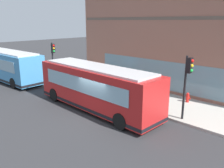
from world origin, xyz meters
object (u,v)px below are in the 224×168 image
object	(u,v)px
traffic_light_down_block	(53,54)
pedestrian_by_light_pole	(133,82)
newspaper_vending_box	(110,88)
traffic_light_near_corner	(188,76)
city_bus_far_down_street	(7,66)
fire_hydrant	(188,97)
city_bus_nearside	(96,88)
pedestrian_walking_along_curb	(127,88)

from	to	relation	value
traffic_light_down_block	pedestrian_by_light_pole	distance (m)	8.99
traffic_light_down_block	newspaper_vending_box	bearing A→B (deg)	-85.74
traffic_light_near_corner	pedestrian_by_light_pole	bearing A→B (deg)	69.25
city_bus_far_down_street	newspaper_vending_box	bearing A→B (deg)	-71.99
fire_hydrant	pedestrian_by_light_pole	world-z (taller)	pedestrian_by_light_pole
city_bus_far_down_street	fire_hydrant	xyz separation A→B (m)	(6.13, -16.87, -1.04)
city_bus_far_down_street	pedestrian_by_light_pole	size ratio (longest dim) A/B	6.48
traffic_light_down_block	city_bus_far_down_street	bearing A→B (deg)	129.05
city_bus_far_down_street	traffic_light_down_block	xyz separation A→B (m)	(3.09, -3.81, 1.23)
traffic_light_near_corner	newspaper_vending_box	xyz separation A→B (m)	(0.62, 7.01, -2.28)
pedestrian_by_light_pole	newspaper_vending_box	world-z (taller)	pedestrian_by_light_pole
city_bus_nearside	fire_hydrant	xyz separation A→B (m)	(5.39, -4.17, -1.04)
pedestrian_walking_along_curb	newspaper_vending_box	distance (m)	2.00
city_bus_nearside	traffic_light_down_block	xyz separation A→B (m)	(2.34, 8.90, 1.23)
pedestrian_by_light_pole	newspaper_vending_box	size ratio (longest dim) A/B	1.74
city_bus_nearside	fire_hydrant	bearing A→B (deg)	-37.72
city_bus_far_down_street	fire_hydrant	world-z (taller)	city_bus_far_down_street
city_bus_far_down_street	traffic_light_down_block	distance (m)	5.05
city_bus_far_down_street	pedestrian_by_light_pole	xyz separation A→B (m)	(5.23, -12.36, -0.51)
pedestrian_walking_along_curb	pedestrian_by_light_pole	xyz separation A→B (m)	(1.67, 0.78, 0.02)
traffic_light_near_corner	traffic_light_down_block	distance (m)	14.40
city_bus_nearside	fire_hydrant	distance (m)	6.89
newspaper_vending_box	pedestrian_by_light_pole	bearing A→B (deg)	-36.38
traffic_light_down_block	pedestrian_by_light_pole	size ratio (longest dim) A/B	2.42
city_bus_nearside	traffic_light_near_corner	bearing A→B (deg)	-67.53
city_bus_far_down_street	traffic_light_down_block	bearing A→B (deg)	-50.95
traffic_light_near_corner	pedestrian_walking_along_curb	xyz separation A→B (m)	(0.55, 5.06, -1.86)
traffic_light_near_corner	pedestrian_walking_along_curb	size ratio (longest dim) A/B	2.55
city_bus_nearside	pedestrian_by_light_pole	xyz separation A→B (m)	(4.49, 0.34, -0.51)
traffic_light_near_corner	pedestrian_by_light_pole	distance (m)	6.51
city_bus_nearside	pedestrian_walking_along_curb	bearing A→B (deg)	-8.85
traffic_light_down_block	pedestrian_walking_along_curb	size ratio (longest dim) A/B	2.46
fire_hydrant	pedestrian_walking_along_curb	bearing A→B (deg)	124.56
city_bus_nearside	pedestrian_walking_along_curb	world-z (taller)	city_bus_nearside
traffic_light_near_corner	traffic_light_down_block	bearing A→B (deg)	89.73
fire_hydrant	traffic_light_down_block	bearing A→B (deg)	103.12
city_bus_nearside	traffic_light_near_corner	distance (m)	6.10
city_bus_nearside	pedestrian_walking_along_curb	xyz separation A→B (m)	(2.82, -0.44, -0.53)
pedestrian_by_light_pole	city_bus_nearside	bearing A→B (deg)	-175.65
traffic_light_down_block	newspaper_vending_box	world-z (taller)	traffic_light_down_block
pedestrian_walking_along_curb	newspaper_vending_box	bearing A→B (deg)	87.88
pedestrian_by_light_pole	traffic_light_near_corner	bearing A→B (deg)	-110.75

